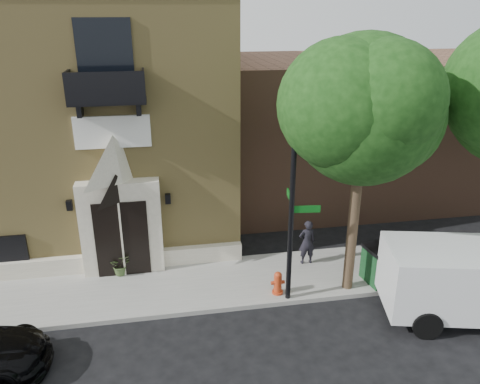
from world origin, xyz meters
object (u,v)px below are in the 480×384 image
object	(u,v)px
pedestrian_near	(307,242)
dumpster	(393,262)
street_sign	(292,212)
fire_hydrant	(278,283)

from	to	relation	value
pedestrian_near	dumpster	bearing A→B (deg)	146.56
street_sign	dumpster	distance (m)	4.28
dumpster	pedestrian_near	world-z (taller)	pedestrian_near
street_sign	fire_hydrant	distance (m)	2.53
dumpster	fire_hydrant	bearing A→B (deg)	174.23
pedestrian_near	street_sign	bearing A→B (deg)	56.71
fire_hydrant	dumpster	world-z (taller)	dumpster
fire_hydrant	dumpster	size ratio (longest dim) A/B	0.38
fire_hydrant	pedestrian_near	distance (m)	2.24
street_sign	pedestrian_near	size ratio (longest dim) A/B	3.55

